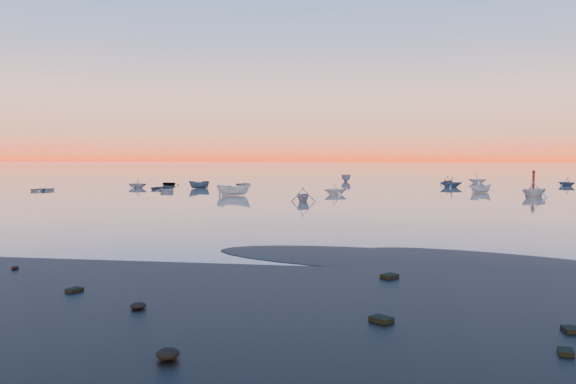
# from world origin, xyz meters

# --- Properties ---
(ground) EXTENTS (600.00, 600.00, 0.00)m
(ground) POSITION_xyz_m (0.00, 100.00, 0.00)
(ground) COLOR slate
(ground) RESTS_ON ground
(mud_lobes) EXTENTS (140.00, 6.00, 0.07)m
(mud_lobes) POSITION_xyz_m (0.00, -1.00, 0.01)
(mud_lobes) COLOR black
(mud_lobes) RESTS_ON ground
(moored_fleet) EXTENTS (124.00, 58.00, 1.20)m
(moored_fleet) POSITION_xyz_m (0.00, 53.00, 0.00)
(moored_fleet) COLOR beige
(moored_fleet) RESTS_ON ground
(boat_near_left) EXTENTS (3.85, 3.32, 0.91)m
(boat_near_left) POSITION_xyz_m (-19.23, 44.76, 0.00)
(boat_near_left) COLOR beige
(boat_near_left) RESTS_ON ground
(boat_near_center) EXTENTS (2.30, 4.42, 1.47)m
(boat_near_center) POSITION_xyz_m (-8.83, 40.29, 0.00)
(boat_near_center) COLOR beige
(boat_near_center) RESTS_ON ground
(channel_marker) EXTENTS (0.90, 0.90, 3.20)m
(channel_marker) POSITION_xyz_m (30.38, 54.18, 1.26)
(channel_marker) COLOR #47100F
(channel_marker) RESTS_ON ground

